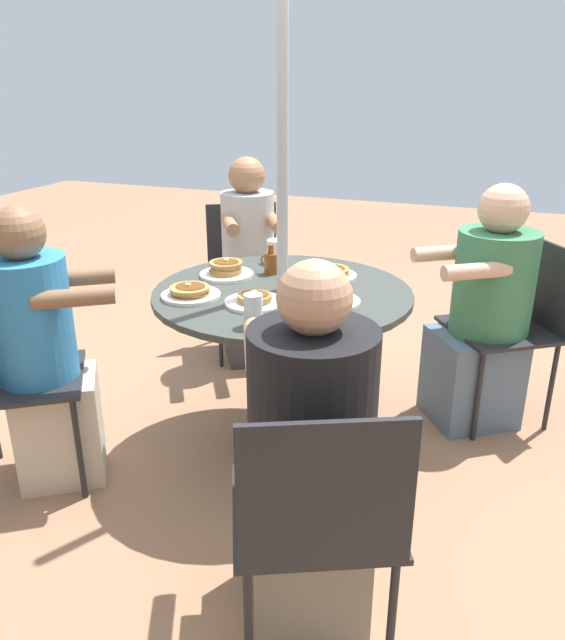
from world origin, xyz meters
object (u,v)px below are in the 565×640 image
at_px(pancake_plate_a, 330,273).
at_px(diner_north, 249,268).
at_px(patio_chair_north, 245,267).
at_px(coffee_cup, 276,251).
at_px(pancake_plate_c, 255,301).
at_px(pancake_plate_d, 330,299).
at_px(patio_chair_west, 516,318).
at_px(patio_table, 282,317).
at_px(syrup_bottle, 271,262).
at_px(diner_west, 484,319).
at_px(drinking_glass_a, 253,310).
at_px(diner_south, 310,470).
at_px(patio_chair_south, 317,514).
at_px(pancake_plate_b, 226,270).
at_px(diner_east, 44,360).
at_px(pancake_plate_e, 191,293).

bearing_deg(pancake_plate_a, diner_north, -42.24).
relative_size(patio_chair_north, coffee_cup, 7.88).
bearing_deg(pancake_plate_a, patio_chair_north, -44.75).
distance_m(pancake_plate_c, pancake_plate_d, 0.30).
xyz_separation_m(patio_chair_west, pancake_plate_a, (0.81, 0.42, 0.26)).
height_order(patio_table, syrup_bottle, syrup_bottle).
bearing_deg(diner_west, drinking_glass_a, 107.14).
bearing_deg(coffee_cup, pancake_plate_a, 155.77).
height_order(diner_north, pancake_plate_a, diner_north).
height_order(diner_north, drinking_glass_a, diner_north).
bearing_deg(diner_south, patio_table, 90.00).
bearing_deg(diner_south, drinking_glass_a, 103.10).
bearing_deg(patio_chair_south, diner_south, 90.00).
xyz_separation_m(pancake_plate_b, pancake_plate_c, (-0.27, 0.30, -0.01)).
distance_m(patio_chair_north, drinking_glass_a, 1.57).
relative_size(pancake_plate_b, syrup_bottle, 1.79).
bearing_deg(syrup_bottle, coffee_cup, -76.45).
height_order(patio_chair_west, diner_west, diner_west).
height_order(diner_north, patio_chair_west, diner_north).
height_order(diner_east, drinking_glass_a, diner_east).
distance_m(diner_north, pancake_plate_c, 1.17).
bearing_deg(patio_chair_west, pancake_plate_d, 101.55).
relative_size(pancake_plate_a, pancake_plate_d, 1.00).
bearing_deg(patio_chair_north, diner_east, 50.79).
bearing_deg(diner_north, pancake_plate_c, 82.88).
relative_size(patio_chair_north, patio_chair_west, 1.00).
relative_size(diner_north, pancake_plate_c, 4.90).
relative_size(diner_south, pancake_plate_d, 4.85).
bearing_deg(pancake_plate_e, pancake_plate_b, -92.44).
height_order(patio_chair_north, diner_west, diner_west).
distance_m(patio_chair_west, drinking_glass_a, 1.44).
xyz_separation_m(diner_east, pancake_plate_d, (-1.04, -0.47, 0.23)).
height_order(patio_chair_south, diner_west, diner_west).
height_order(diner_west, pancake_plate_c, diner_west).
relative_size(pancake_plate_c, coffee_cup, 2.18).
xyz_separation_m(patio_chair_south, patio_chair_west, (-0.46, -1.71, 0.00)).
height_order(pancake_plate_a, coffee_cup, coffee_cup).
xyz_separation_m(diner_north, diner_east, (0.29, 1.40, -0.02)).
bearing_deg(pancake_plate_c, patio_table, -101.07).
relative_size(pancake_plate_a, pancake_plate_b, 1.00).
distance_m(patio_chair_north, patio_chair_south, 2.31).
distance_m(patio_chair_south, pancake_plate_e, 1.19).
xyz_separation_m(patio_table, syrup_bottle, (0.13, -0.20, 0.18)).
distance_m(diner_north, patio_chair_west, 1.48).
xyz_separation_m(pancake_plate_d, pancake_plate_e, (0.56, 0.13, 0.00)).
relative_size(patio_chair_north, pancake_plate_c, 3.62).
distance_m(diner_east, diner_west, 1.97).
xyz_separation_m(pancake_plate_c, syrup_bottle, (0.09, -0.41, 0.04)).
xyz_separation_m(diner_south, patio_chair_west, (-0.53, -1.55, -0.02)).
height_order(patio_chair_west, coffee_cup, patio_chair_west).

